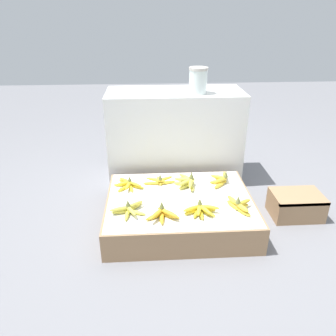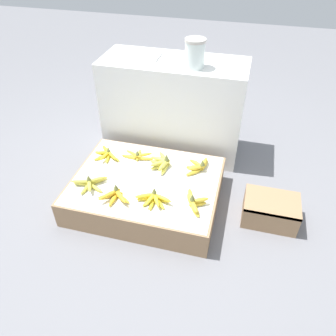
# 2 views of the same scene
# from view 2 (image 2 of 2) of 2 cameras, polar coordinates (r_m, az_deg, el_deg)

# --- Properties ---
(ground_plane) EXTENTS (10.00, 10.00, 0.00)m
(ground_plane) POSITION_cam_2_polar(r_m,az_deg,el_deg) (2.49, -3.68, -5.57)
(ground_plane) COLOR slate
(display_platform) EXTENTS (1.05, 0.82, 0.21)m
(display_platform) POSITION_cam_2_polar(r_m,az_deg,el_deg) (2.42, -3.78, -3.83)
(display_platform) COLOR #997551
(display_platform) RESTS_ON ground_plane
(back_vendor_table) EXTENTS (1.15, 0.48, 0.81)m
(back_vendor_table) POSITION_cam_2_polar(r_m,az_deg,el_deg) (2.82, 0.95, 10.51)
(back_vendor_table) COLOR white
(back_vendor_table) RESTS_ON ground_plane
(wooden_crate) EXTENTS (0.37, 0.26, 0.19)m
(wooden_crate) POSITION_cam_2_polar(r_m,az_deg,el_deg) (2.39, 17.39, -7.00)
(wooden_crate) COLOR #997551
(wooden_crate) RESTS_ON ground_plane
(banana_bunch_front_left) EXTENTS (0.25, 0.23, 0.10)m
(banana_bunch_front_left) POSITION_cam_2_polar(r_m,az_deg,el_deg) (2.34, -13.44, -2.61)
(banana_bunch_front_left) COLOR gold
(banana_bunch_front_left) RESTS_ON display_platform
(banana_bunch_front_midleft) EXTENTS (0.23, 0.17, 0.11)m
(banana_bunch_front_midleft) POSITION_cam_2_polar(r_m,az_deg,el_deg) (2.21, -9.20, -4.71)
(banana_bunch_front_midleft) COLOR gold
(banana_bunch_front_midleft) RESTS_ON display_platform
(banana_bunch_front_midright) EXTENTS (0.25, 0.15, 0.10)m
(banana_bunch_front_midright) POSITION_cam_2_polar(r_m,az_deg,el_deg) (2.16, -2.53, -5.41)
(banana_bunch_front_midright) COLOR yellow
(banana_bunch_front_midright) RESTS_ON display_platform
(banana_bunch_front_right) EXTENTS (0.17, 0.22, 0.11)m
(banana_bunch_front_right) POSITION_cam_2_polar(r_m,az_deg,el_deg) (2.14, 4.59, -5.91)
(banana_bunch_front_right) COLOR gold
(banana_bunch_front_right) RESTS_ON display_platform
(banana_bunch_middle_left) EXTENTS (0.24, 0.21, 0.09)m
(banana_bunch_middle_left) POSITION_cam_2_polar(r_m,az_deg,el_deg) (2.59, -10.68, 2.39)
(banana_bunch_middle_left) COLOR yellow
(banana_bunch_middle_left) RESTS_ON display_platform
(banana_bunch_middle_midleft) EXTENTS (0.25, 0.15, 0.09)m
(banana_bunch_middle_midleft) POSITION_cam_2_polar(r_m,az_deg,el_deg) (2.54, -5.29, 2.16)
(banana_bunch_middle_midleft) COLOR gold
(banana_bunch_middle_midleft) RESTS_ON display_platform
(banana_bunch_middle_midright) EXTENTS (0.17, 0.24, 0.11)m
(banana_bunch_middle_midright) POSITION_cam_2_polar(r_m,az_deg,el_deg) (2.44, -0.96, 0.95)
(banana_bunch_middle_midright) COLOR gold
(banana_bunch_middle_midright) RESTS_ON display_platform
(banana_bunch_middle_right) EXTENTS (0.16, 0.23, 0.11)m
(banana_bunch_middle_right) POSITION_cam_2_polar(r_m,az_deg,el_deg) (2.42, 5.34, 0.34)
(banana_bunch_middle_right) COLOR gold
(banana_bunch_middle_right) RESTS_ON display_platform
(glass_jar) EXTENTS (0.15, 0.15, 0.21)m
(glass_jar) POSITION_cam_2_polar(r_m,az_deg,el_deg) (2.49, 4.70, 19.28)
(glass_jar) COLOR silver
(glass_jar) RESTS_ON back_vendor_table
(foam_tray_white) EXTENTS (0.30, 0.19, 0.02)m
(foam_tray_white) POSITION_cam_2_polar(r_m,az_deg,el_deg) (2.73, -4.74, 18.94)
(foam_tray_white) COLOR white
(foam_tray_white) RESTS_ON back_vendor_table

